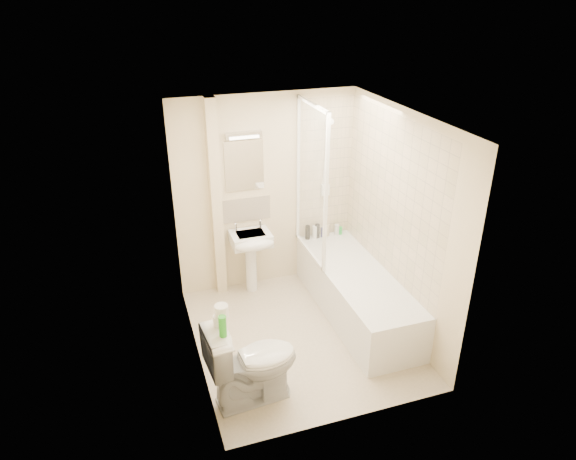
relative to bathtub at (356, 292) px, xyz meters
name	(u,v)px	position (x,y,z in m)	size (l,w,h in m)	color
floor	(300,335)	(-0.75, -0.20, -0.29)	(2.50, 2.50, 0.00)	beige
wall_back	(266,193)	(-0.75, 1.05, 0.91)	(2.20, 0.02, 2.40)	beige
wall_left	(190,255)	(-1.85, -0.20, 0.91)	(0.02, 2.50, 2.40)	beige
wall_right	(399,223)	(0.35, -0.20, 0.91)	(0.02, 2.50, 2.40)	beige
ceiling	(303,118)	(-0.75, -0.20, 2.11)	(2.20, 2.50, 0.02)	white
tile_back	(325,169)	(0.00, 1.04, 1.14)	(0.70, 0.01, 1.75)	beige
tile_right	(391,197)	(0.34, 0.00, 1.14)	(0.01, 2.10, 1.75)	beige
pipe_boxing	(216,202)	(-1.37, 0.99, 0.91)	(0.12, 0.12, 2.40)	beige
splashback	(246,209)	(-1.01, 1.04, 0.74)	(0.60, 0.01, 0.30)	beige
mirror	(244,166)	(-1.01, 1.04, 1.29)	(0.46, 0.01, 0.60)	white
strip_light	(243,135)	(-1.01, 1.02, 1.66)	(0.42, 0.07, 0.07)	silver
bathtub	(356,292)	(0.00, 0.00, 0.00)	(0.70, 2.10, 0.55)	white
shower_screen	(311,183)	(-0.35, 0.60, 1.16)	(0.04, 0.92, 1.80)	white
shower_fixture	(326,161)	(0.00, 0.99, 1.26)	(0.10, 0.16, 0.99)	white
pedestal_sink	(252,246)	(-1.01, 0.81, 0.35)	(0.47, 0.45, 0.91)	white
bottle_black_a	(308,232)	(-0.24, 0.96, 0.35)	(0.06, 0.06, 0.18)	black
bottle_white_a	(315,232)	(-0.14, 0.96, 0.34)	(0.06, 0.06, 0.17)	white
bottle_black_b	(317,231)	(-0.11, 0.96, 0.35)	(0.06, 0.06, 0.18)	black
bottle_blue	(322,232)	(-0.04, 0.96, 0.32)	(0.04, 0.04, 0.12)	navy
bottle_cream	(327,230)	(0.03, 0.96, 0.34)	(0.05, 0.05, 0.16)	beige
bottle_white_b	(337,230)	(0.16, 0.96, 0.33)	(0.06, 0.06, 0.14)	silver
bottle_green	(340,230)	(0.21, 0.96, 0.31)	(0.06, 0.06, 0.10)	green
toilet	(252,362)	(-1.47, -0.94, 0.13)	(0.86, 0.54, 0.84)	white
toilet_roll_lower	(219,321)	(-1.73, -0.87, 0.60)	(0.10, 0.10, 0.10)	white
toilet_roll_upper	(221,311)	(-1.71, -0.88, 0.70)	(0.12, 0.12, 0.11)	white
green_bottle	(223,326)	(-1.73, -1.03, 0.65)	(0.07, 0.07, 0.19)	green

